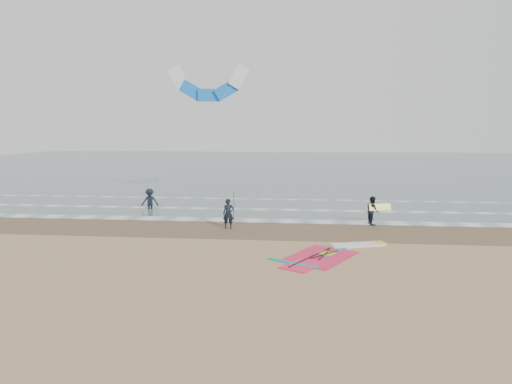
# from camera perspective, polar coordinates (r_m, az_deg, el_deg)

# --- Properties ---
(ground) EXTENTS (120.00, 120.00, 0.00)m
(ground) POSITION_cam_1_polar(r_m,az_deg,el_deg) (19.20, 3.37, -8.66)
(ground) COLOR tan
(ground) RESTS_ON ground
(sea_water) EXTENTS (120.00, 80.00, 0.02)m
(sea_water) POSITION_cam_1_polar(r_m,az_deg,el_deg) (66.61, 5.05, 3.23)
(sea_water) COLOR #47605E
(sea_water) RESTS_ON ground
(wet_sand_band) EXTENTS (120.00, 5.00, 0.01)m
(wet_sand_band) POSITION_cam_1_polar(r_m,az_deg,el_deg) (25.00, 3.93, -4.72)
(wet_sand_band) COLOR brown
(wet_sand_band) RESTS_ON ground
(foam_waterline) EXTENTS (120.00, 9.15, 0.02)m
(foam_waterline) POSITION_cam_1_polar(r_m,az_deg,el_deg) (29.35, 4.20, -2.77)
(foam_waterline) COLOR white
(foam_waterline) RESTS_ON ground
(windsurf_rig) EXTENTS (5.45, 5.16, 0.13)m
(windsurf_rig) POSITION_cam_1_polar(r_m,az_deg,el_deg) (20.50, 9.44, -7.57)
(windsurf_rig) COLOR white
(windsurf_rig) RESTS_ON ground
(person_standing) EXTENTS (0.67, 0.51, 1.66)m
(person_standing) POSITION_cam_1_polar(r_m,az_deg,el_deg) (25.13, -3.47, -2.73)
(person_standing) COLOR black
(person_standing) RESTS_ON ground
(person_walking) EXTENTS (0.78, 0.91, 1.64)m
(person_walking) POSITION_cam_1_polar(r_m,az_deg,el_deg) (26.98, 14.35, -2.25)
(person_walking) COLOR black
(person_walking) RESTS_ON ground
(person_wading) EXTENTS (1.24, 0.84, 1.78)m
(person_wading) POSITION_cam_1_polar(r_m,az_deg,el_deg) (31.83, -13.15, -0.55)
(person_wading) COLOR black
(person_wading) RESTS_ON ground
(held_pole) EXTENTS (0.17, 0.86, 1.82)m
(held_pole) POSITION_cam_1_polar(r_m,az_deg,el_deg) (25.01, -2.80, -1.87)
(held_pole) COLOR black
(held_pole) RESTS_ON ground
(carried_kiteboard) EXTENTS (1.30, 0.51, 0.39)m
(carried_kiteboard) POSITION_cam_1_polar(r_m,az_deg,el_deg) (26.91, 15.24, -1.84)
(carried_kiteboard) COLOR yellow
(carried_kiteboard) RESTS_ON ground
(surf_kite) EXTENTS (6.39, 4.56, 8.99)m
(surf_kite) POSITION_cam_1_polar(r_m,az_deg,el_deg) (34.93, -5.96, 13.00)
(surf_kite) COLOR white
(surf_kite) RESTS_ON ground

